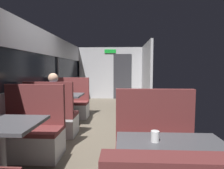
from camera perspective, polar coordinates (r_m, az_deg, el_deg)
The scene contains 13 objects.
ground_plane at distance 4.31m, azimuth -3.87°, elevation -13.44°, with size 3.30×9.20×0.02m, color #665B4C.
carriage_window_panel_left at distance 4.50m, azimuth -22.63°, elevation 1.51°, with size 0.09×8.48×2.30m.
carriage_end_bulkhead at distance 8.27m, azimuth -0.15°, elevation 3.47°, with size 2.90×0.11×2.30m.
carriage_aisle_panel_right at distance 7.13m, azimuth 10.61°, elevation 3.25°, with size 0.08×2.40×2.30m, color #B2B2B7.
dining_table_near_window at distance 2.50m, azimuth -31.45°, elevation -12.19°, with size 0.90×0.70×0.74m.
bench_near_window_facing_entry at distance 3.17m, azimuth -23.86°, elevation -14.22°, with size 0.95×0.50×1.10m.
dining_table_mid_window at distance 4.52m, azimuth -15.02°, elevation -4.25°, with size 0.90×0.70×0.74m.
bench_mid_window_facing_end at distance 3.94m, azimuth -18.07°, elevation -10.31°, with size 0.95×0.50×1.10m.
bench_mid_window_facing_entry at distance 5.23m, azimuth -12.60°, elevation -6.42°, with size 0.95×0.50×1.10m.
dining_table_front_aisle at distance 1.60m, azimuth 18.93°, elevation -21.57°, with size 0.90×0.70×0.74m.
bench_front_aisle_facing_entry at distance 2.34m, azimuth 13.62°, elevation -20.94°, with size 0.95×0.50×1.10m.
seated_passenger at distance 3.95m, azimuth -17.78°, elevation -7.12°, with size 0.47×0.55×1.26m.
coffee_cup_primary at distance 1.62m, azimuth 13.24°, elevation -15.42°, with size 0.07×0.07×0.09m.
Camera 1 is at (0.48, -4.06, 1.34)m, focal length 29.40 mm.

